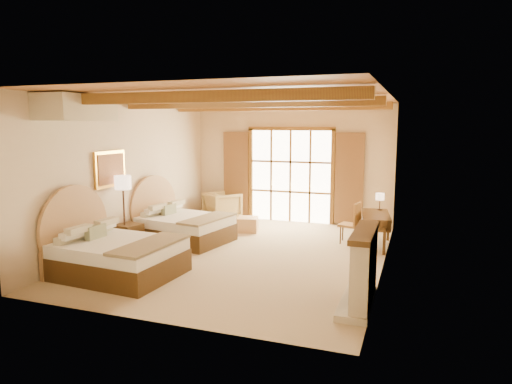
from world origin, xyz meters
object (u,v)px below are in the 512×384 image
at_px(bed_near, 111,252).
at_px(nightstand, 129,237).
at_px(armchair, 222,206).
at_px(bed_far, 179,224).
at_px(desk, 375,229).

distance_m(bed_near, nightstand, 1.63).
distance_m(bed_near, armchair, 4.98).
xyz_separation_m(bed_far, desk, (4.31, 1.02, 0.00)).
distance_m(bed_far, nightstand, 1.23).
height_order(bed_far, armchair, bed_far).
relative_size(nightstand, desk, 0.40).
xyz_separation_m(bed_near, armchair, (-0.02, 4.98, -0.02)).
bearing_deg(nightstand, bed_far, 72.07).
height_order(bed_far, nightstand, bed_far).
bearing_deg(desk, bed_near, -148.16).
height_order(nightstand, armchair, armchair).
bearing_deg(bed_far, armchair, 99.86).
relative_size(bed_near, nightstand, 3.88).
height_order(bed_near, bed_far, bed_near).
xyz_separation_m(bed_far, nightstand, (-0.62, -1.05, -0.11)).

